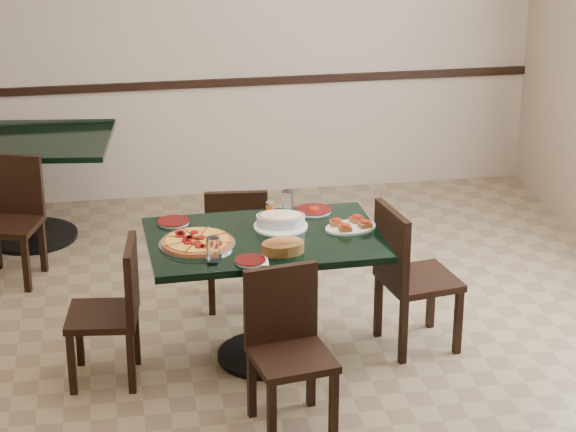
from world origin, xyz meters
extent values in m
plane|color=olive|center=(0.00, 0.00, 0.00)|extent=(5.50, 5.50, 0.00)
plane|color=tan|center=(0.00, 2.75, 1.40)|extent=(5.00, 0.00, 5.00)
plane|color=tan|center=(0.00, -2.75, 1.40)|extent=(5.00, 0.00, 5.00)
cube|color=black|center=(0.00, 2.73, 0.90)|extent=(5.00, 0.03, 0.06)
cube|color=black|center=(0.02, 0.05, 0.73)|extent=(1.30, 0.87, 0.04)
cylinder|color=black|center=(0.02, 0.05, 0.35)|extent=(0.11, 0.11, 0.71)
cylinder|color=black|center=(0.02, 0.05, 0.01)|extent=(0.55, 0.55, 0.03)
cube|color=black|center=(-1.38, 2.06, 0.73)|extent=(1.30, 1.01, 0.04)
cylinder|color=black|center=(-1.38, 2.06, 0.35)|extent=(0.13, 0.13, 0.71)
cylinder|color=black|center=(-1.38, 2.06, 0.01)|extent=(0.65, 0.65, 0.03)
cube|color=black|center=(-0.05, 0.79, 0.38)|extent=(0.41, 0.41, 0.04)
cube|color=black|center=(-0.07, 0.62, 0.60)|extent=(0.38, 0.07, 0.40)
cube|color=black|center=(0.12, 0.93, 0.18)|extent=(0.04, 0.04, 0.36)
cube|color=black|center=(0.09, 0.62, 0.18)|extent=(0.04, 0.04, 0.36)
cube|color=black|center=(-0.20, 0.96, 0.18)|extent=(0.04, 0.04, 0.36)
cube|color=black|center=(-0.22, 0.65, 0.18)|extent=(0.04, 0.04, 0.36)
cube|color=black|center=(0.05, -0.68, 0.39)|extent=(0.45, 0.45, 0.04)
cube|color=black|center=(0.02, -0.51, 0.62)|extent=(0.39, 0.11, 0.41)
cube|color=black|center=(-0.08, -0.87, 0.19)|extent=(0.05, 0.05, 0.37)
cube|color=black|center=(-0.14, -0.55, 0.19)|extent=(0.05, 0.05, 0.37)
cube|color=black|center=(0.24, -0.82, 0.19)|extent=(0.05, 0.05, 0.37)
cube|color=black|center=(0.18, -0.50, 0.19)|extent=(0.05, 0.05, 0.37)
cube|color=black|center=(0.91, 0.07, 0.41)|extent=(0.47, 0.47, 0.04)
cube|color=black|center=(0.73, 0.03, 0.65)|extent=(0.11, 0.41, 0.43)
cube|color=black|center=(1.11, -0.07, 0.20)|extent=(0.05, 0.05, 0.39)
cube|color=black|center=(0.77, -0.13, 0.20)|extent=(0.05, 0.05, 0.39)
cube|color=black|center=(1.05, 0.27, 0.20)|extent=(0.05, 0.05, 0.39)
cube|color=black|center=(0.71, 0.21, 0.20)|extent=(0.05, 0.05, 0.39)
cube|color=black|center=(-0.88, -0.04, 0.38)|extent=(0.42, 0.42, 0.04)
cube|color=black|center=(-0.72, -0.06, 0.60)|extent=(0.08, 0.38, 0.40)
cube|color=black|center=(-1.02, 0.14, 0.18)|extent=(0.04, 0.04, 0.36)
cube|color=black|center=(-0.71, 0.10, 0.18)|extent=(0.04, 0.04, 0.36)
cube|color=black|center=(-1.06, -0.17, 0.18)|extent=(0.04, 0.04, 0.36)
cube|color=black|center=(-0.74, -0.21, 0.18)|extent=(0.04, 0.04, 0.36)
cube|color=black|center=(-1.47, 1.36, 0.39)|extent=(0.47, 0.47, 0.04)
cube|color=black|center=(-1.42, 1.52, 0.61)|extent=(0.37, 0.15, 0.41)
cube|color=black|center=(-1.36, 1.16, 0.18)|extent=(0.05, 0.05, 0.37)
cube|color=black|center=(-1.27, 1.47, 0.18)|extent=(0.05, 0.05, 0.37)
cylinder|color=#AFB0B6|center=(-0.35, 0.00, 0.76)|extent=(0.41, 0.41, 0.01)
cylinder|color=#974C21|center=(-0.35, 0.00, 0.77)|extent=(0.38, 0.38, 0.02)
cylinder|color=orange|center=(-0.35, 0.00, 0.78)|extent=(0.34, 0.34, 0.01)
cylinder|color=silver|center=(0.13, 0.17, 0.76)|extent=(0.30, 0.30, 0.01)
ellipsoid|color=#FCE5AE|center=(0.13, 0.17, 0.82)|extent=(0.26, 0.19, 0.04)
ellipsoid|color=#975829|center=(0.09, -0.18, 0.81)|extent=(0.21, 0.12, 0.08)
cylinder|color=silver|center=(-0.10, -0.27, 0.76)|extent=(0.16, 0.16, 0.01)
cylinder|color=#3C0404|center=(-0.10, -0.27, 0.76)|extent=(0.16, 0.16, 0.00)
cylinder|color=silver|center=(0.36, 0.38, 0.76)|extent=(0.20, 0.20, 0.01)
cylinder|color=#3C0404|center=(0.36, 0.38, 0.76)|extent=(0.20, 0.20, 0.00)
ellipsoid|color=#A81908|center=(0.36, 0.38, 0.77)|extent=(0.06, 0.06, 0.03)
cylinder|color=silver|center=(-0.46, 0.33, 0.76)|extent=(0.18, 0.18, 0.01)
cylinder|color=#3C0404|center=(-0.46, 0.33, 0.76)|extent=(0.18, 0.18, 0.00)
cube|color=silver|center=(-0.07, -0.26, 0.75)|extent=(0.14, 0.14, 0.00)
cube|color=#AFB0B6|center=(-0.05, -0.26, 0.76)|extent=(0.02, 0.13, 0.00)
cylinder|color=white|center=(0.20, 0.35, 0.82)|extent=(0.07, 0.07, 0.14)
cylinder|color=white|center=(-0.29, -0.26, 0.82)|extent=(0.07, 0.07, 0.15)
cylinder|color=#D04716|center=(0.09, 0.34, 0.79)|extent=(0.05, 0.05, 0.08)
cylinder|color=#AFB0B6|center=(0.09, 0.34, 0.83)|extent=(0.05, 0.05, 0.01)
camera|label=1|loc=(-0.78, -5.55, 3.14)|focal=70.00mm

